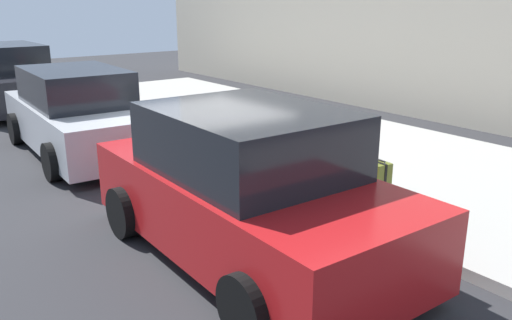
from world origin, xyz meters
TOP-DOWN VIEW (x-y plane):
  - ground_plane at (0.00, 0.00)m, footprint 40.00×40.00m
  - sidewalk_curb at (0.00, -2.50)m, footprint 18.00×5.00m
  - suitcase_olive_0 at (-3.36, -0.61)m, footprint 0.45×0.30m
  - suitcase_black_1 at (-2.82, -0.65)m, footprint 0.43×0.22m
  - suitcase_maroon_2 at (-2.24, -0.63)m, footprint 0.49×0.27m
  - suitcase_navy_3 at (-1.64, -0.61)m, footprint 0.48×0.24m
  - suitcase_red_4 at (-1.10, -0.61)m, footprint 0.38×0.26m
  - suitcase_teal_5 at (-0.59, -0.71)m, footprint 0.43×0.25m
  - fire_hydrant at (0.21, -0.65)m, footprint 0.39×0.21m
  - bollard_post at (0.77, -0.50)m, footprint 0.11×0.11m
  - parked_car_red_0 at (-3.29, 1.46)m, footprint 4.29×2.19m
  - parked_car_silver_1 at (2.11, 1.46)m, footprint 4.60×2.13m
  - parked_car_charcoal_2 at (7.49, 1.46)m, footprint 4.57×2.14m

SIDE VIEW (x-z plane):
  - ground_plane at x=0.00m, z-range 0.00..0.00m
  - sidewalk_curb at x=0.00m, z-range 0.00..0.14m
  - suitcase_navy_3 at x=-1.64m, z-range 0.11..0.72m
  - suitcase_teal_5 at x=-0.59m, z-range -0.01..0.86m
  - suitcase_olive_0 at x=-3.36m, z-range 0.11..0.80m
  - suitcase_maroon_2 at x=-2.24m, z-range 0.11..0.85m
  - suitcase_black_1 at x=-2.82m, z-range -0.02..1.07m
  - suitcase_red_4 at x=-1.10m, z-range -0.02..1.07m
  - fire_hydrant at x=0.21m, z-range 0.16..0.97m
  - bollard_post at x=0.77m, z-range 0.14..1.06m
  - parked_car_silver_1 at x=2.11m, z-range -0.05..1.56m
  - parked_car_red_0 at x=-3.29m, z-range -0.06..1.66m
  - parked_car_charcoal_2 at x=7.49m, z-range -0.06..1.66m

